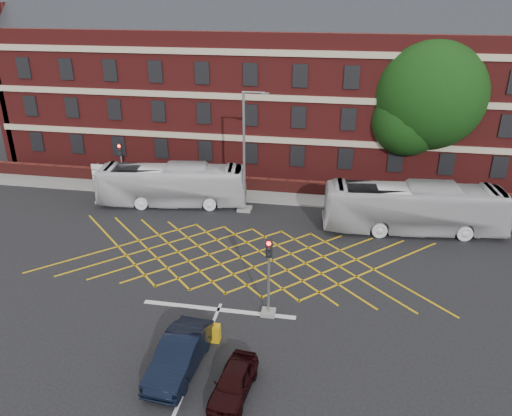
% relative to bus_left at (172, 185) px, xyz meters
% --- Properties ---
extents(ground, '(120.00, 120.00, 0.00)m').
position_rel_bus_left_xyz_m(ground, '(6.77, -9.23, -1.56)').
color(ground, black).
rests_on(ground, ground).
extents(victorian_building, '(51.00, 12.17, 20.40)m').
position_rel_bus_left_xyz_m(victorian_building, '(7.01, 12.77, 6.28)').
color(victorian_building, '#5B1717').
rests_on(victorian_building, ground).
extents(boundary_wall, '(56.00, 0.50, 1.10)m').
position_rel_bus_left_xyz_m(boundary_wall, '(6.77, 3.77, -1.01)').
color(boundary_wall, '#4E1714').
rests_on(boundary_wall, ground).
extents(far_pavement, '(60.00, 3.00, 0.12)m').
position_rel_bus_left_xyz_m(far_pavement, '(6.77, 2.77, -1.50)').
color(far_pavement, slate).
rests_on(far_pavement, ground).
extents(box_junction_hatching, '(8.22, 8.22, 0.02)m').
position_rel_bus_left_xyz_m(box_junction_hatching, '(6.77, -7.23, -1.55)').
color(box_junction_hatching, '#CC990C').
rests_on(box_junction_hatching, ground).
extents(stop_line, '(8.00, 0.30, 0.02)m').
position_rel_bus_left_xyz_m(stop_line, '(6.77, -12.73, -1.55)').
color(stop_line, silver).
rests_on(stop_line, ground).
extents(centre_line, '(0.15, 14.00, 0.02)m').
position_rel_bus_left_xyz_m(centre_line, '(6.77, -19.23, -1.55)').
color(centre_line, silver).
rests_on(centre_line, ground).
extents(bus_left, '(11.44, 4.17, 3.11)m').
position_rel_bus_left_xyz_m(bus_left, '(0.00, 0.00, 0.00)').
color(bus_left, silver).
rests_on(bus_left, ground).
extents(bus_right, '(12.18, 3.92, 3.33)m').
position_rel_bus_left_xyz_m(bus_right, '(17.43, -1.52, 0.11)').
color(bus_right, '#BABABE').
rests_on(bus_right, ground).
extents(car_navy, '(1.93, 4.72, 1.52)m').
position_rel_bus_left_xyz_m(car_navy, '(6.21, -17.24, -0.80)').
color(car_navy, black).
rests_on(car_navy, ground).
extents(car_maroon, '(1.72, 3.54, 1.16)m').
position_rel_bus_left_xyz_m(car_maroon, '(8.80, -18.20, -0.98)').
color(car_maroon, black).
rests_on(car_maroon, ground).
extents(deciduous_tree, '(8.93, 8.93, 11.97)m').
position_rel_bus_left_xyz_m(deciduous_tree, '(18.86, 8.11, 5.33)').
color(deciduous_tree, black).
rests_on(deciduous_tree, ground).
extents(traffic_light_near, '(0.70, 0.70, 4.27)m').
position_rel_bus_left_xyz_m(traffic_light_near, '(9.35, -12.66, 0.21)').
color(traffic_light_near, slate).
rests_on(traffic_light_near, ground).
extents(traffic_light_far, '(0.70, 0.70, 4.27)m').
position_rel_bus_left_xyz_m(traffic_light_far, '(-4.32, 0.93, 0.21)').
color(traffic_light_far, slate).
rests_on(traffic_light_far, ground).
extents(street_lamp, '(2.25, 1.00, 8.78)m').
position_rel_bus_left_xyz_m(street_lamp, '(5.68, -0.20, 1.45)').
color(street_lamp, slate).
rests_on(street_lamp, ground).
extents(direction_signs, '(1.10, 0.16, 2.20)m').
position_rel_bus_left_xyz_m(direction_signs, '(-6.92, 1.91, -0.18)').
color(direction_signs, gray).
rests_on(direction_signs, ground).
extents(utility_cabinet, '(0.49, 0.43, 0.86)m').
position_rel_bus_left_xyz_m(utility_cabinet, '(7.22, -15.14, -1.13)').
color(utility_cabinet, '#CC960C').
rests_on(utility_cabinet, ground).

